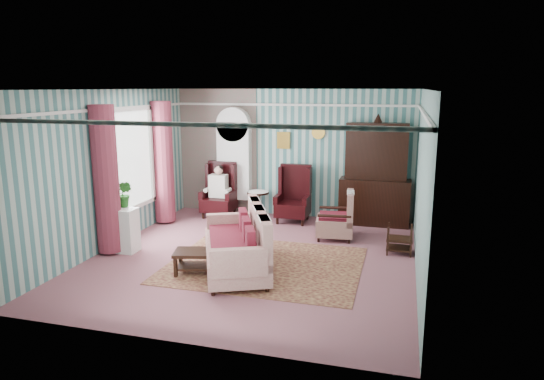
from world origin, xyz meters
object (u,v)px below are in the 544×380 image
(sofa, at_px, (235,239))
(floral_armchair, at_px, (335,215))
(dresser_hutch, at_px, (376,171))
(bookcase, at_px, (234,166))
(wingback_left, at_px, (219,190))
(coffee_table, at_px, (201,262))
(wingback_right, at_px, (293,194))
(plant_stand, at_px, (122,230))
(nest_table, at_px, (399,239))
(seated_woman, at_px, (219,191))
(round_side_table, at_px, (258,205))

(sofa, height_order, floral_armchair, sofa)
(dresser_hutch, bearing_deg, bookcase, 177.89)
(dresser_hutch, bearing_deg, wingback_left, -175.59)
(dresser_hutch, bearing_deg, coffee_table, -124.43)
(wingback_right, xyz_separation_m, plant_stand, (-2.55, -2.75, -0.22))
(dresser_hutch, relative_size, sofa, 1.12)
(nest_table, distance_m, plant_stand, 5.02)
(wingback_right, distance_m, seated_woman, 1.75)
(bookcase, xyz_separation_m, coffee_table, (0.75, -3.76, -0.93))
(nest_table, bearing_deg, plant_stand, -166.16)
(wingback_left, distance_m, nest_table, 4.37)
(coffee_table, bearing_deg, sofa, 27.96)
(nest_table, bearing_deg, coffee_table, -149.29)
(sofa, bearing_deg, plant_stand, 57.31)
(dresser_hutch, relative_size, wingback_right, 1.89)
(sofa, bearing_deg, round_side_table, -13.41)
(round_side_table, distance_m, plant_stand, 3.36)
(plant_stand, bearing_deg, bookcase, 71.51)
(round_side_table, distance_m, coffee_table, 3.52)
(wingback_left, relative_size, sofa, 0.59)
(bookcase, height_order, floral_armchair, bookcase)
(wingback_left, height_order, sofa, wingback_left)
(seated_woman, height_order, nest_table, seated_woman)
(wingback_left, bearing_deg, nest_table, -20.85)
(bookcase, xyz_separation_m, nest_table, (3.82, -1.94, -0.85))
(bookcase, bearing_deg, wingback_left, -122.66)
(coffee_table, bearing_deg, round_side_table, 91.71)
(sofa, distance_m, coffee_table, 0.66)
(wingback_right, relative_size, nest_table, 2.31)
(nest_table, height_order, sofa, sofa)
(seated_woman, relative_size, nest_table, 2.19)
(nest_table, height_order, floral_armchair, floral_armchair)
(plant_stand, bearing_deg, wingback_right, 47.16)
(bookcase, bearing_deg, sofa, -70.29)
(plant_stand, bearing_deg, dresser_hutch, 35.08)
(wingback_right, distance_m, coffee_table, 3.48)
(dresser_hutch, distance_m, floral_armchair, 1.57)
(dresser_hutch, bearing_deg, round_side_table, -177.36)
(round_side_table, height_order, coffee_table, round_side_table)
(seated_woman, bearing_deg, sofa, -64.18)
(plant_stand, bearing_deg, seated_woman, 73.78)
(dresser_hutch, distance_m, round_side_table, 2.75)
(wingback_right, bearing_deg, seated_woman, 180.00)
(wingback_left, distance_m, floral_armchair, 2.97)
(nest_table, xyz_separation_m, floral_armchair, (-1.26, 0.60, 0.20))
(wingback_left, bearing_deg, wingback_right, 0.00)
(wingback_left, bearing_deg, bookcase, 57.34)
(sofa, bearing_deg, dresser_hutch, -54.51)
(bookcase, relative_size, dresser_hutch, 0.95)
(dresser_hutch, height_order, round_side_table, dresser_hutch)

